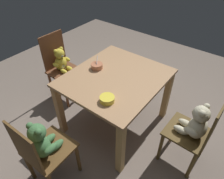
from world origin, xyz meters
The scene contains 7 objects.
ground_plane centered at (0.00, 0.00, -0.02)m, with size 5.20×5.20×0.04m.
dining_table centered at (0.00, 0.00, 0.61)m, with size 1.08×0.96×0.74m.
teddy_chair_far_center centered at (0.01, 0.92, 0.53)m, with size 0.40×0.40×0.94m.
teddy_chair_near_front centered at (0.02, -0.92, 0.55)m, with size 0.39×0.41×0.92m.
teddy_chair_near_left centered at (-0.98, 0.05, 0.55)m, with size 0.41×0.39×0.88m.
porridge_bowl_terracotta_far_center centered at (0.00, 0.27, 0.77)m, with size 0.13×0.13×0.12m.
porridge_bowl_yellow_near_left centered at (-0.36, -0.17, 0.77)m, with size 0.14×0.14×0.05m.
Camera 1 is at (-1.43, -1.05, 2.03)m, focal length 32.59 mm.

